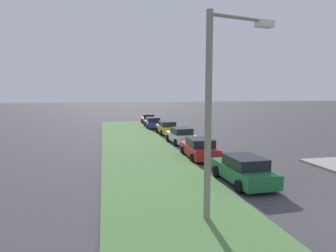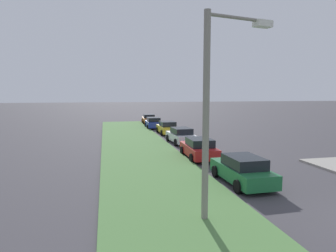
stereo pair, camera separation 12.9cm
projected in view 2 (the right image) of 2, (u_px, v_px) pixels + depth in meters
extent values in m
cube|color=#517F42|center=(150.00, 169.00, 17.64)|extent=(60.00, 6.00, 0.12)
cube|color=#1E6B38|center=(242.00, 172.00, 14.94)|extent=(4.33, 1.87, 0.70)
cube|color=black|center=(244.00, 162.00, 14.68)|extent=(2.22, 1.63, 0.55)
cylinder|color=black|center=(215.00, 171.00, 16.07)|extent=(0.64, 0.23, 0.64)
cylinder|color=black|center=(245.00, 169.00, 16.48)|extent=(0.64, 0.23, 0.64)
cylinder|color=black|center=(238.00, 187.00, 13.46)|extent=(0.64, 0.23, 0.64)
cylinder|color=black|center=(272.00, 184.00, 13.87)|extent=(0.64, 0.23, 0.64)
cube|color=red|center=(199.00, 150.00, 20.80)|extent=(4.34, 1.91, 0.70)
cube|color=black|center=(200.00, 142.00, 20.54)|extent=(2.24, 1.66, 0.55)
cylinder|color=black|center=(182.00, 150.00, 21.98)|extent=(0.65, 0.24, 0.64)
cylinder|color=black|center=(205.00, 150.00, 22.32)|extent=(0.65, 0.24, 0.64)
cylinder|color=black|center=(192.00, 158.00, 19.34)|extent=(0.65, 0.24, 0.64)
cylinder|color=black|center=(217.00, 157.00, 19.69)|extent=(0.65, 0.24, 0.64)
cube|color=silver|center=(181.00, 137.00, 27.12)|extent=(4.39, 2.02, 0.70)
cube|color=black|center=(181.00, 131.00, 26.85)|extent=(2.28, 1.71, 0.55)
cylinder|color=black|center=(168.00, 138.00, 28.20)|extent=(0.65, 0.25, 0.64)
cylinder|color=black|center=(185.00, 137.00, 28.68)|extent=(0.65, 0.25, 0.64)
cylinder|color=black|center=(176.00, 142.00, 25.61)|extent=(0.65, 0.25, 0.64)
cylinder|color=black|center=(195.00, 142.00, 26.09)|extent=(0.65, 0.25, 0.64)
cube|color=gold|center=(167.00, 129.00, 33.37)|extent=(4.31, 1.83, 0.70)
cube|color=black|center=(168.00, 124.00, 33.10)|extent=(2.21, 1.61, 0.55)
cylinder|color=black|center=(157.00, 130.00, 34.51)|extent=(0.64, 0.22, 0.64)
cylinder|color=black|center=(172.00, 129.00, 34.90)|extent=(0.64, 0.22, 0.64)
cylinder|color=black|center=(162.00, 133.00, 31.89)|extent=(0.64, 0.22, 0.64)
cylinder|color=black|center=(178.00, 132.00, 32.29)|extent=(0.64, 0.22, 0.64)
cube|color=#23389E|center=(153.00, 124.00, 38.85)|extent=(4.34, 1.90, 0.70)
cube|color=black|center=(153.00, 119.00, 38.58)|extent=(2.24, 1.65, 0.55)
cylinder|color=black|center=(145.00, 125.00, 40.02)|extent=(0.65, 0.24, 0.64)
cylinder|color=black|center=(158.00, 125.00, 40.36)|extent=(0.65, 0.24, 0.64)
cylinder|color=black|center=(148.00, 127.00, 37.39)|extent=(0.65, 0.24, 0.64)
cylinder|color=black|center=(161.00, 127.00, 37.73)|extent=(0.65, 0.24, 0.64)
cube|color=orange|center=(149.00, 120.00, 44.65)|extent=(4.39, 2.02, 0.70)
cube|color=black|center=(149.00, 116.00, 44.39)|extent=(2.28, 1.71, 0.55)
cylinder|color=black|center=(142.00, 121.00, 45.86)|extent=(0.65, 0.25, 0.64)
cylinder|color=black|center=(154.00, 121.00, 46.15)|extent=(0.65, 0.25, 0.64)
cylinder|color=black|center=(144.00, 122.00, 43.21)|extent=(0.65, 0.25, 0.64)
cylinder|color=black|center=(156.00, 122.00, 43.50)|extent=(0.65, 0.25, 0.64)
cylinder|color=gray|center=(206.00, 120.00, 10.12)|extent=(0.24, 0.24, 7.50)
cylinder|color=gray|center=(236.00, 18.00, 10.19)|extent=(0.59, 2.38, 0.12)
cube|color=silver|center=(263.00, 24.00, 10.69)|extent=(0.49, 0.76, 0.24)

